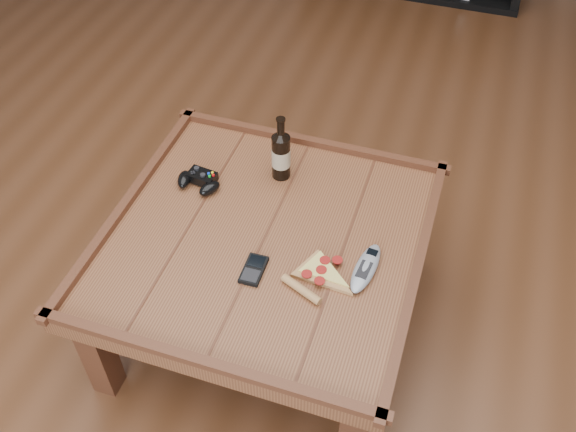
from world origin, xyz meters
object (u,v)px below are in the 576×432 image
(beer_bottle, at_px, (281,154))
(remote_control, at_px, (366,268))
(pizza_slice, at_px, (318,274))
(smartphone, at_px, (254,270))
(game_controller, at_px, (199,181))
(coffee_table, at_px, (265,249))

(beer_bottle, distance_m, remote_control, 0.51)
(pizza_slice, bearing_deg, smartphone, -144.33)
(pizza_slice, xyz_separation_m, remote_control, (0.13, 0.06, 0.01))
(beer_bottle, relative_size, remote_control, 1.17)
(pizza_slice, xyz_separation_m, smartphone, (-0.19, -0.04, -0.00))
(game_controller, relative_size, pizza_slice, 0.59)
(game_controller, height_order, pizza_slice, game_controller)
(pizza_slice, height_order, remote_control, remote_control)
(beer_bottle, height_order, game_controller, beer_bottle)
(coffee_table, height_order, smartphone, coffee_table)
(beer_bottle, relative_size, pizza_slice, 0.86)
(coffee_table, xyz_separation_m, pizza_slice, (0.21, -0.10, 0.07))
(smartphone, bearing_deg, beer_bottle, 96.11)
(game_controller, bearing_deg, coffee_table, -19.87)
(pizza_slice, relative_size, remote_control, 1.37)
(smartphone, bearing_deg, pizza_slice, 11.07)
(game_controller, relative_size, remote_control, 0.80)
(pizza_slice, relative_size, smartphone, 2.48)
(coffee_table, xyz_separation_m, remote_control, (0.34, -0.04, 0.07))
(coffee_table, relative_size, game_controller, 6.06)
(smartphone, height_order, remote_control, remote_control)
(beer_bottle, xyz_separation_m, smartphone, (0.06, -0.43, -0.09))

